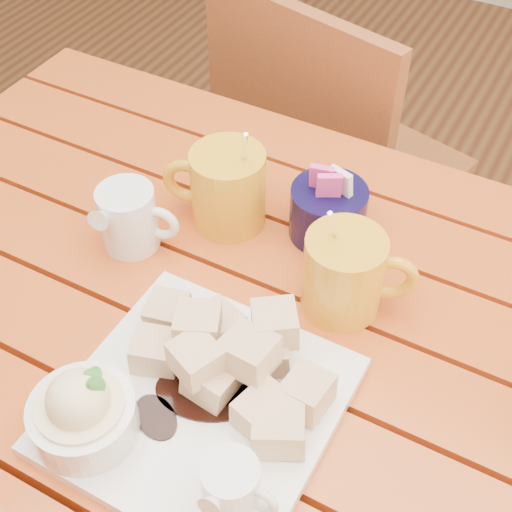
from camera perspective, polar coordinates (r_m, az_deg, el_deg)
The scene contains 7 objects.
table at distance 0.95m, azimuth -0.48°, elevation -9.22°, with size 1.20×0.79×0.75m.
dessert_plate at distance 0.76m, azimuth -6.04°, elevation -11.10°, with size 0.28×0.28×0.11m.
coffee_mug_left at distance 0.94m, azimuth -2.42°, elevation 5.55°, with size 0.14×0.10×0.17m.
coffee_mug_right at distance 0.84m, azimuth 7.22°, elevation -1.34°, with size 0.13×0.10×0.16m.
cream_pitcher at distance 0.93m, azimuth -10.12°, elevation 3.04°, with size 0.11×0.09×0.09m.
sugar_caddy at distance 0.94m, azimuth 5.78°, elevation 3.62°, with size 0.10×0.10×0.11m.
chair_far at distance 1.50m, azimuth 5.56°, elevation 7.30°, with size 0.50×0.50×0.87m.
Camera 1 is at (0.26, -0.47, 1.42)m, focal length 50.00 mm.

